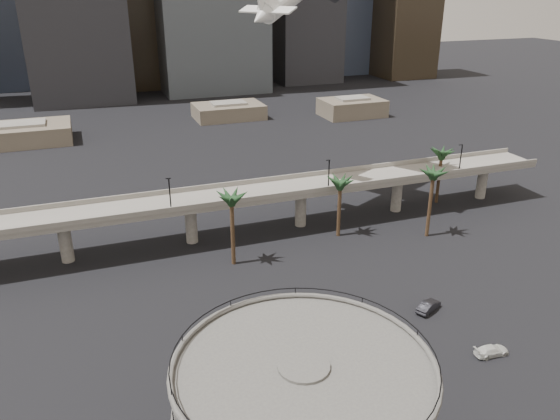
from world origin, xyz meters
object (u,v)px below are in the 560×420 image
object	(u,v)px
car_c	(492,351)
car_a	(309,374)
overpass	(247,198)
car_b	(428,306)

from	to	relation	value
car_c	car_a	bearing A→B (deg)	83.64
overpass	car_a	bearing A→B (deg)	-97.06
overpass	car_a	world-z (taller)	overpass
car_a	car_c	xyz separation A→B (m)	(24.26, -3.93, -0.03)
car_a	car_c	size ratio (longest dim) A/B	0.89
car_b	car_c	world-z (taller)	car_b
car_b	car_a	bearing A→B (deg)	82.15
car_a	car_c	world-z (taller)	car_a
overpass	car_b	distance (m)	39.73
overpass	car_b	bearing A→B (deg)	-63.94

